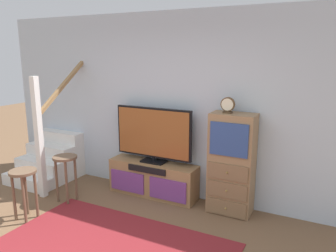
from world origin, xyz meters
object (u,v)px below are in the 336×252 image
object	(u,v)px
side_cabinet	(231,164)
bar_stool_far	(66,168)
bar_stool_near	(24,183)
media_console	(153,179)
television	(153,134)
desk_clock	(228,105)

from	to	relation	value
side_cabinet	bar_stool_far	bearing A→B (deg)	-161.16
bar_stool_near	media_console	bearing A→B (deg)	51.69
bar_stool_near	bar_stool_far	bearing A→B (deg)	82.64
television	side_cabinet	size ratio (longest dim) A/B	0.89
media_console	bar_stool_near	bearing A→B (deg)	-128.31
media_console	television	xyz separation A→B (m)	(-0.00, 0.02, 0.70)
desk_clock	bar_stool_near	xyz separation A→B (m)	(-2.22, -1.39, -0.96)
side_cabinet	bar_stool_near	size ratio (longest dim) A/B	2.05
television	desk_clock	world-z (taller)	desk_clock
desk_clock	bar_stool_far	xyz separation A→B (m)	(-2.14, -0.74, -0.96)
desk_clock	bar_stool_far	bearing A→B (deg)	-160.88
desk_clock	side_cabinet	bearing A→B (deg)	10.78
media_console	side_cabinet	distance (m)	1.27
desk_clock	bar_stool_far	world-z (taller)	desk_clock
media_console	desk_clock	size ratio (longest dim) A/B	6.64
media_console	television	size ratio (longest dim) A/B	1.13
side_cabinet	bar_stool_near	world-z (taller)	side_cabinet
bar_stool_far	bar_stool_near	bearing A→B (deg)	-97.36
television	bar_stool_near	world-z (taller)	television
television	side_cabinet	distance (m)	1.23
media_console	side_cabinet	bearing A→B (deg)	0.48
side_cabinet	desk_clock	world-z (taller)	desk_clock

